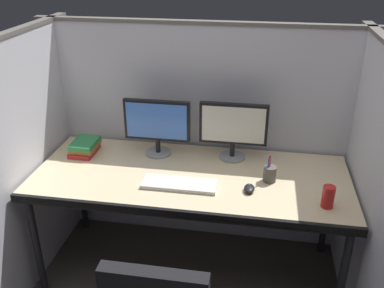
{
  "coord_description": "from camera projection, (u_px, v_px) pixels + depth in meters",
  "views": [
    {
      "loc": [
        0.38,
        -1.89,
        2.02
      ],
      "look_at": [
        0.0,
        0.35,
        0.92
      ],
      "focal_mm": 39.6,
      "sensor_mm": 36.0,
      "label": 1
    }
  ],
  "objects": [
    {
      "name": "cubicle_partition_rear",
      "position": [
        201.0,
        137.0,
        2.93
      ],
      "size": [
        2.21,
        0.06,
        1.57
      ],
      "color": "silver",
      "rests_on": "ground"
    },
    {
      "name": "soda_can",
      "position": [
        328.0,
        197.0,
        2.22
      ],
      "size": [
        0.07,
        0.07,
        0.12
      ],
      "primitive_type": "cylinder",
      "color": "red",
      "rests_on": "desk"
    },
    {
      "name": "book_stack",
      "position": [
        85.0,
        147.0,
        2.8
      ],
      "size": [
        0.16,
        0.22,
        0.09
      ],
      "color": "#B22626",
      "rests_on": "desk"
    },
    {
      "name": "keyboard_main",
      "position": [
        179.0,
        184.0,
        2.44
      ],
      "size": [
        0.43,
        0.15,
        0.02
      ],
      "primitive_type": "cube",
      "color": "silver",
      "rests_on": "desk"
    },
    {
      "name": "cubicle_partition_left",
      "position": [
        28.0,
        162.0,
        2.6
      ],
      "size": [
        0.06,
        1.41,
        1.57
      ],
      "color": "silver",
      "rests_on": "ground"
    },
    {
      "name": "cubicle_partition_right",
      "position": [
        368.0,
        191.0,
        2.3
      ],
      "size": [
        0.06,
        1.41,
        1.57
      ],
      "color": "silver",
      "rests_on": "ground"
    },
    {
      "name": "monitor_right",
      "position": [
        233.0,
        127.0,
        2.66
      ],
      "size": [
        0.43,
        0.17,
        0.37
      ],
      "color": "gray",
      "rests_on": "desk"
    },
    {
      "name": "computer_mouse",
      "position": [
        249.0,
        188.0,
        2.38
      ],
      "size": [
        0.06,
        0.1,
        0.04
      ],
      "color": "black",
      "rests_on": "desk"
    },
    {
      "name": "pen_cup",
      "position": [
        270.0,
        174.0,
        2.47
      ],
      "size": [
        0.08,
        0.08,
        0.17
      ],
      "color": "#4C4742",
      "rests_on": "desk"
    },
    {
      "name": "monitor_left",
      "position": [
        157.0,
        124.0,
        2.71
      ],
      "size": [
        0.43,
        0.17,
        0.37
      ],
      "color": "gray",
      "rests_on": "desk"
    },
    {
      "name": "desk",
      "position": [
        190.0,
        182.0,
        2.57
      ],
      "size": [
        1.9,
        0.8,
        0.74
      ],
      "color": "beige",
      "rests_on": "ground"
    }
  ]
}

